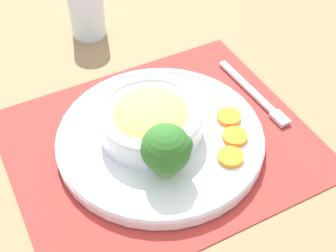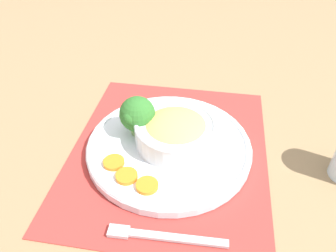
% 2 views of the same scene
% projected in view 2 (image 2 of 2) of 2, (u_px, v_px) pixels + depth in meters
% --- Properties ---
extents(ground_plane, '(4.00, 4.00, 0.00)m').
position_uv_depth(ground_plane, '(169.00, 151.00, 0.64)').
color(ground_plane, '#8C704C').
extents(placemat, '(0.47, 0.40, 0.00)m').
position_uv_depth(placemat, '(169.00, 151.00, 0.64)').
color(placemat, '#B2332D').
rests_on(placemat, ground_plane).
extents(plate, '(0.32, 0.32, 0.02)m').
position_uv_depth(plate, '(169.00, 146.00, 0.63)').
color(plate, silver).
rests_on(plate, placemat).
extents(bowl, '(0.16, 0.16, 0.06)m').
position_uv_depth(bowl, '(176.00, 130.00, 0.62)').
color(bowl, silver).
rests_on(bowl, plate).
extents(broccoli_floret, '(0.07, 0.07, 0.08)m').
position_uv_depth(broccoli_floret, '(137.00, 115.00, 0.63)').
color(broccoli_floret, '#759E51').
rests_on(broccoli_floret, plate).
extents(carrot_slice_near, '(0.04, 0.04, 0.01)m').
position_uv_depth(carrot_slice_near, '(114.00, 162.00, 0.59)').
color(carrot_slice_near, orange).
rests_on(carrot_slice_near, plate).
extents(carrot_slice_middle, '(0.04, 0.04, 0.01)m').
position_uv_depth(carrot_slice_middle, '(127.00, 176.00, 0.56)').
color(carrot_slice_middle, orange).
rests_on(carrot_slice_middle, plate).
extents(carrot_slice_far, '(0.04, 0.04, 0.01)m').
position_uv_depth(carrot_slice_far, '(147.00, 185.00, 0.55)').
color(carrot_slice_far, orange).
rests_on(carrot_slice_far, plate).
extents(fork, '(0.02, 0.18, 0.01)m').
position_uv_depth(fork, '(155.00, 236.00, 0.49)').
color(fork, '#B7B7BC').
rests_on(fork, placemat).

